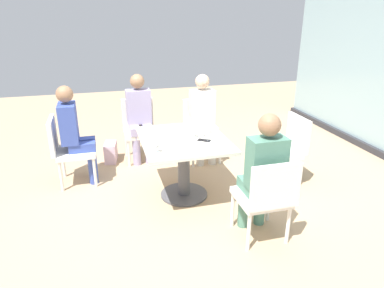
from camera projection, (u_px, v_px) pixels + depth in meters
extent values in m
plane|color=tan|center=(184.00, 195.00, 4.17)|extent=(12.00, 12.00, 0.00)
cube|color=silver|center=(183.00, 140.00, 3.91)|extent=(1.10, 0.95, 0.04)
cylinder|color=#4C4C51|center=(184.00, 169.00, 4.05)|extent=(0.14, 0.14, 0.69)
cylinder|color=#4C4C51|center=(184.00, 194.00, 4.17)|extent=(0.56, 0.56, 0.02)
cube|color=silver|center=(141.00, 133.00, 5.02)|extent=(0.46, 0.46, 0.06)
cube|color=silver|center=(137.00, 112.00, 5.15)|extent=(0.05, 0.46, 0.42)
cylinder|color=silver|center=(129.00, 153.00, 4.87)|extent=(0.04, 0.04, 0.39)
cylinder|color=silver|center=(157.00, 151.00, 4.97)|extent=(0.04, 0.04, 0.39)
cylinder|color=silver|center=(126.00, 144.00, 5.23)|extent=(0.04, 0.04, 0.39)
cylinder|color=silver|center=(153.00, 141.00, 5.33)|extent=(0.04, 0.04, 0.39)
cube|color=silver|center=(203.00, 133.00, 5.00)|extent=(0.46, 0.46, 0.06)
cube|color=silver|center=(198.00, 112.00, 5.14)|extent=(0.05, 0.46, 0.42)
cylinder|color=silver|center=(193.00, 154.00, 4.85)|extent=(0.04, 0.04, 0.39)
cylinder|color=silver|center=(220.00, 151.00, 4.95)|extent=(0.04, 0.04, 0.39)
cylinder|color=silver|center=(186.00, 144.00, 5.21)|extent=(0.04, 0.04, 0.39)
cylinder|color=silver|center=(211.00, 141.00, 5.31)|extent=(0.04, 0.04, 0.39)
cube|color=silver|center=(77.00, 152.00, 4.35)|extent=(0.46, 0.46, 0.06)
cube|color=silver|center=(53.00, 135.00, 4.20)|extent=(0.46, 0.05, 0.42)
cylinder|color=silver|center=(95.00, 173.00, 4.30)|extent=(0.04, 0.04, 0.39)
cylinder|color=silver|center=(95.00, 160.00, 4.66)|extent=(0.04, 0.04, 0.39)
cylinder|color=silver|center=(61.00, 176.00, 4.20)|extent=(0.04, 0.04, 0.39)
cylinder|color=silver|center=(63.00, 163.00, 4.56)|extent=(0.04, 0.04, 0.39)
cube|color=silver|center=(261.00, 197.00, 3.29)|extent=(0.46, 0.46, 0.06)
cube|color=silver|center=(276.00, 187.00, 2.98)|extent=(0.05, 0.46, 0.42)
cylinder|color=silver|center=(268.00, 204.00, 3.60)|extent=(0.04, 0.04, 0.39)
cylinder|color=silver|center=(232.00, 210.00, 3.51)|extent=(0.04, 0.04, 0.39)
cylinder|color=silver|center=(288.00, 226.00, 3.24)|extent=(0.04, 0.04, 0.39)
cylinder|color=silver|center=(249.00, 232.00, 3.15)|extent=(0.04, 0.04, 0.39)
cube|color=silver|center=(278.00, 153.00, 4.32)|extent=(0.46, 0.46, 0.06)
cube|color=silver|center=(298.00, 133.00, 4.29)|extent=(0.46, 0.05, 0.42)
cylinder|color=silver|center=(255.00, 164.00, 4.53)|extent=(0.04, 0.04, 0.39)
cylinder|color=silver|center=(270.00, 178.00, 4.17)|extent=(0.04, 0.04, 0.39)
cylinder|color=silver|center=(283.00, 161.00, 4.63)|extent=(0.04, 0.04, 0.39)
cylinder|color=silver|center=(299.00, 174.00, 4.27)|extent=(0.04, 0.04, 0.39)
cylinder|color=#9E93B7|center=(137.00, 150.00, 4.91)|extent=(0.11, 0.11, 0.45)
cube|color=#9E93B7|center=(135.00, 129.00, 4.89)|extent=(0.32, 0.13, 0.11)
cylinder|color=#9E93B7|center=(149.00, 149.00, 4.95)|extent=(0.11, 0.11, 0.45)
cube|color=#9E93B7|center=(147.00, 128.00, 4.94)|extent=(0.32, 0.13, 0.11)
cube|color=#9E93B7|center=(139.00, 106.00, 4.92)|extent=(0.20, 0.34, 0.48)
sphere|color=#936B4C|center=(137.00, 81.00, 4.79)|extent=(0.20, 0.20, 0.20)
cylinder|color=silver|center=(200.00, 151.00, 4.89)|extent=(0.11, 0.11, 0.45)
cube|color=silver|center=(198.00, 130.00, 4.88)|extent=(0.32, 0.13, 0.11)
cylinder|color=silver|center=(212.00, 149.00, 4.94)|extent=(0.11, 0.11, 0.45)
cube|color=silver|center=(211.00, 129.00, 4.92)|extent=(0.32, 0.13, 0.11)
cube|color=silver|center=(202.00, 107.00, 4.91)|extent=(0.20, 0.34, 0.48)
sphere|color=#D8AD8C|center=(202.00, 81.00, 4.78)|extent=(0.20, 0.20, 0.20)
cylinder|color=#384C9E|center=(93.00, 167.00, 4.38)|extent=(0.11, 0.11, 0.45)
cube|color=#384C9E|center=(82.00, 147.00, 4.26)|extent=(0.13, 0.32, 0.11)
cylinder|color=#384C9E|center=(93.00, 161.00, 4.54)|extent=(0.11, 0.11, 0.45)
cube|color=#384C9E|center=(83.00, 142.00, 4.42)|extent=(0.13, 0.32, 0.11)
cube|color=#384C9E|center=(68.00, 123.00, 4.20)|extent=(0.34, 0.20, 0.48)
sphere|color=#936B4C|center=(64.00, 94.00, 4.07)|extent=(0.20, 0.20, 0.20)
cylinder|color=#4C7F6B|center=(260.00, 204.00, 3.54)|extent=(0.11, 0.11, 0.45)
cube|color=#4C7F6B|center=(266.00, 184.00, 3.36)|extent=(0.32, 0.13, 0.11)
cylinder|color=#4C7F6B|center=(244.00, 207.00, 3.50)|extent=(0.11, 0.11, 0.45)
cube|color=#4C7F6B|center=(249.00, 187.00, 3.31)|extent=(0.32, 0.13, 0.11)
cube|color=#4C7F6B|center=(266.00, 163.00, 3.11)|extent=(0.20, 0.34, 0.48)
sphere|color=#936B4C|center=(270.00, 125.00, 2.98)|extent=(0.20, 0.20, 0.20)
cylinder|color=silver|center=(194.00, 137.00, 3.93)|extent=(0.06, 0.06, 0.00)
cylinder|color=silver|center=(194.00, 133.00, 3.92)|extent=(0.01, 0.01, 0.08)
cone|color=silver|center=(194.00, 126.00, 3.88)|extent=(0.07, 0.07, 0.09)
cylinder|color=silver|center=(189.00, 129.00, 4.19)|extent=(0.06, 0.06, 0.00)
cylinder|color=silver|center=(189.00, 126.00, 4.17)|extent=(0.01, 0.01, 0.08)
cone|color=silver|center=(188.00, 119.00, 4.14)|extent=(0.07, 0.07, 0.09)
cylinder|color=silver|center=(156.00, 152.00, 3.52)|extent=(0.06, 0.06, 0.00)
cylinder|color=silver|center=(156.00, 148.00, 3.50)|extent=(0.01, 0.01, 0.08)
cone|color=silver|center=(156.00, 140.00, 3.47)|extent=(0.07, 0.07, 0.09)
cylinder|color=silver|center=(208.00, 133.00, 4.06)|extent=(0.06, 0.06, 0.00)
cylinder|color=silver|center=(208.00, 129.00, 4.05)|extent=(0.01, 0.01, 0.08)
cone|color=silver|center=(208.00, 122.00, 4.01)|extent=(0.07, 0.07, 0.09)
cylinder|color=silver|center=(201.00, 136.00, 3.97)|extent=(0.06, 0.06, 0.00)
cylinder|color=silver|center=(201.00, 132.00, 3.95)|extent=(0.01, 0.01, 0.08)
cone|color=silver|center=(202.00, 125.00, 3.92)|extent=(0.07, 0.07, 0.09)
cylinder|color=white|center=(153.00, 144.00, 3.62)|extent=(0.08, 0.08, 0.09)
cube|color=black|center=(204.00, 140.00, 3.84)|extent=(0.14, 0.16, 0.01)
cube|color=beige|center=(111.00, 152.00, 5.06)|extent=(0.32, 0.21, 0.28)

